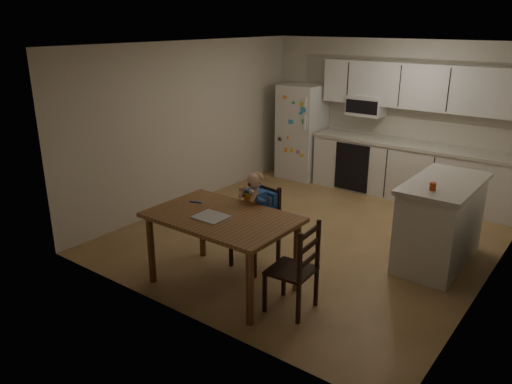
{
  "coord_description": "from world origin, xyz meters",
  "views": [
    {
      "loc": [
        3.18,
        -5.5,
        2.79
      ],
      "look_at": [
        -0.06,
        -1.22,
        0.93
      ],
      "focal_mm": 35.0,
      "sensor_mm": 36.0,
      "label": 1
    }
  ],
  "objects_px": {
    "red_cup": "(433,186)",
    "refrigerator": "(302,131)",
    "dining_table": "(222,225)",
    "chair_side": "(300,264)",
    "chair_booster": "(258,210)",
    "kitchen_island": "(440,222)"
  },
  "relations": [
    {
      "from": "refrigerator",
      "to": "chair_side",
      "type": "height_order",
      "value": "refrigerator"
    },
    {
      "from": "red_cup",
      "to": "chair_side",
      "type": "distance_m",
      "value": 1.77
    },
    {
      "from": "refrigerator",
      "to": "red_cup",
      "type": "distance_m",
      "value": 3.97
    },
    {
      "from": "chair_booster",
      "to": "kitchen_island",
      "type": "bearing_deg",
      "value": 47.63
    },
    {
      "from": "refrigerator",
      "to": "dining_table",
      "type": "distance_m",
      "value": 4.25
    },
    {
      "from": "red_cup",
      "to": "dining_table",
      "type": "distance_m",
      "value": 2.32
    },
    {
      "from": "chair_side",
      "to": "red_cup",
      "type": "bearing_deg",
      "value": 150.29
    },
    {
      "from": "refrigerator",
      "to": "dining_table",
      "type": "height_order",
      "value": "refrigerator"
    },
    {
      "from": "refrigerator",
      "to": "chair_booster",
      "type": "distance_m",
      "value": 3.68
    },
    {
      "from": "dining_table",
      "to": "chair_side",
      "type": "height_order",
      "value": "chair_side"
    },
    {
      "from": "red_cup",
      "to": "dining_table",
      "type": "relative_size",
      "value": 0.06
    },
    {
      "from": "chair_side",
      "to": "refrigerator",
      "type": "bearing_deg",
      "value": -152.32
    },
    {
      "from": "kitchen_island",
      "to": "red_cup",
      "type": "height_order",
      "value": "red_cup"
    },
    {
      "from": "red_cup",
      "to": "chair_booster",
      "type": "relative_size",
      "value": 0.07
    },
    {
      "from": "kitchen_island",
      "to": "red_cup",
      "type": "relative_size",
      "value": 15.93
    },
    {
      "from": "red_cup",
      "to": "chair_side",
      "type": "relative_size",
      "value": 0.09
    },
    {
      "from": "dining_table",
      "to": "red_cup",
      "type": "bearing_deg",
      "value": 43.42
    },
    {
      "from": "refrigerator",
      "to": "chair_booster",
      "type": "relative_size",
      "value": 1.46
    },
    {
      "from": "red_cup",
      "to": "refrigerator",
      "type": "bearing_deg",
      "value": 142.92
    },
    {
      "from": "red_cup",
      "to": "chair_booster",
      "type": "xyz_separation_m",
      "value": [
        -1.66,
        -0.96,
        -0.37
      ]
    },
    {
      "from": "chair_booster",
      "to": "dining_table",
      "type": "bearing_deg",
      "value": -82.36
    },
    {
      "from": "red_cup",
      "to": "kitchen_island",
      "type": "bearing_deg",
      "value": 87.96
    }
  ]
}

